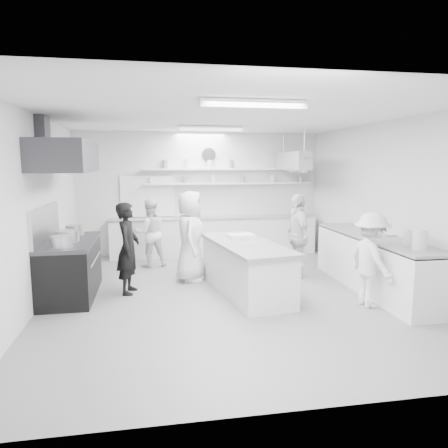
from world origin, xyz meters
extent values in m
cube|color=gray|center=(0.00, 0.00, -0.01)|extent=(6.00, 7.00, 0.02)
cube|color=silver|center=(0.00, 0.00, 3.01)|extent=(6.00, 7.00, 0.02)
cube|color=silver|center=(0.00, 3.50, 1.50)|extent=(6.00, 0.04, 3.00)
cube|color=silver|center=(0.00, -3.50, 1.50)|extent=(6.00, 0.04, 3.00)
cube|color=silver|center=(-3.00, 0.00, 1.50)|extent=(0.04, 7.00, 3.00)
cube|color=silver|center=(3.00, 0.00, 1.50)|extent=(0.04, 7.00, 3.00)
cube|color=black|center=(-2.60, 0.40, 0.45)|extent=(0.80, 1.80, 0.90)
cube|color=#38383D|center=(-2.60, 0.40, 2.35)|extent=(0.85, 2.00, 0.50)
cube|color=white|center=(0.30, 3.20, 0.46)|extent=(5.00, 0.60, 0.92)
cube|color=white|center=(0.70, 3.37, 1.75)|extent=(4.20, 0.26, 0.04)
cube|color=white|center=(0.70, 3.37, 2.10)|extent=(4.20, 0.26, 0.04)
cube|color=black|center=(-1.30, 3.48, 1.45)|extent=(1.30, 0.04, 1.00)
cylinder|color=white|center=(0.20, 3.46, 2.45)|extent=(0.32, 0.05, 0.32)
cube|color=white|center=(2.65, -0.20, 0.47)|extent=(0.74, 3.30, 0.94)
cube|color=#B7B8BA|center=(2.00, 2.40, 2.30)|extent=(0.30, 1.60, 0.40)
cube|color=white|center=(0.00, -1.80, 2.94)|extent=(1.30, 0.25, 0.10)
cube|color=white|center=(0.00, 1.80, 2.94)|extent=(1.30, 0.25, 0.10)
cube|color=white|center=(0.35, 0.02, 0.42)|extent=(1.21, 2.40, 0.84)
cylinder|color=#B7B8BA|center=(-2.60, 0.30, 1.03)|extent=(0.36, 0.36, 0.23)
imported|color=black|center=(-1.64, 0.39, 0.79)|extent=(0.48, 0.64, 1.58)
imported|color=silver|center=(-1.27, 2.27, 0.74)|extent=(0.83, 0.71, 1.48)
imported|color=silver|center=(-0.51, 1.00, 0.86)|extent=(0.66, 0.91, 1.72)
imported|color=silver|center=(1.58, 0.86, 0.83)|extent=(0.41, 0.98, 1.66)
imported|color=silver|center=(2.13, -0.97, 0.74)|extent=(0.63, 1.00, 1.49)
imported|color=#B7B8BA|center=(0.38, 0.39, 0.88)|extent=(0.35, 0.35, 0.07)
imported|color=white|center=(0.39, -0.09, 0.88)|extent=(0.23, 0.23, 0.06)
imported|color=white|center=(2.87, -0.18, 0.97)|extent=(0.29, 0.29, 0.06)
camera|label=1|loc=(-1.25, -6.86, 2.24)|focal=33.61mm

